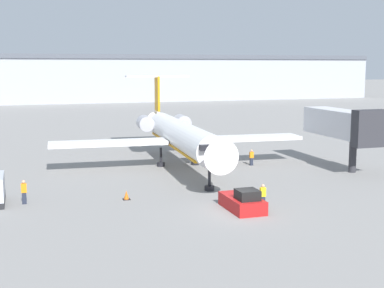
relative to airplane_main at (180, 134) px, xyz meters
name	(u,v)px	position (x,y,z in m)	size (l,w,h in m)	color
ground_plane	(242,214)	(-0.83, -17.89, -3.31)	(600.00, 600.00, 0.00)	gray
terminal_building	(73,78)	(-0.83, 102.11, 3.31)	(180.00, 16.80, 13.18)	#9EA3AD
airplane_main	(180,134)	(0.00, 0.00, 0.00)	(25.73, 26.99, 8.97)	white
pushback_tug	(243,202)	(-0.41, -17.00, -2.71)	(2.10, 4.17, 1.66)	#B21919
worker_near_tug	(263,195)	(1.23, -16.85, -2.40)	(0.40, 0.24, 1.72)	#232838
worker_by_wing	(251,157)	(7.22, -1.51, -2.46)	(0.40, 0.24, 1.64)	#232838
worker_on_apron	(24,191)	(-15.12, -10.53, -2.35)	(0.40, 0.25, 1.81)	#232838
traffic_cone_left	(126,195)	(-7.68, -11.53, -2.98)	(0.55, 0.55, 0.70)	black
jet_bridge	(343,124)	(14.97, -5.94, 1.13)	(3.20, 10.22, 6.19)	#2D2D33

